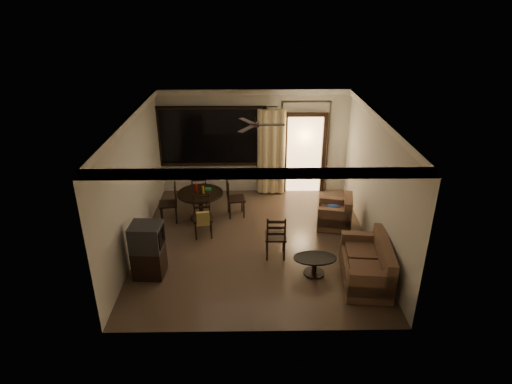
{
  "coord_description": "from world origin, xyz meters",
  "views": [
    {
      "loc": [
        -0.11,
        -8.08,
        4.92
      ],
      "look_at": [
        0.02,
        0.2,
        1.12
      ],
      "focal_mm": 30.0,
      "sensor_mm": 36.0,
      "label": 1
    }
  ],
  "objects_px": {
    "dining_chair_west": "(169,210)",
    "dining_table": "(201,198)",
    "tv_cabinet": "(148,250)",
    "coffee_table": "(315,263)",
    "dining_chair_south": "(203,224)",
    "dining_chair_north": "(199,194)",
    "sofa": "(369,266)",
    "side_chair": "(276,244)",
    "armchair": "(337,215)",
    "dining_chair_east": "(235,205)"
  },
  "relations": [
    {
      "from": "dining_table",
      "to": "dining_chair_south",
      "type": "relative_size",
      "value": 1.14
    },
    {
      "from": "dining_chair_west",
      "to": "dining_table",
      "type": "bearing_deg",
      "value": 91.08
    },
    {
      "from": "sofa",
      "to": "coffee_table",
      "type": "height_order",
      "value": "sofa"
    },
    {
      "from": "dining_table",
      "to": "dining_chair_west",
      "type": "bearing_deg",
      "value": -170.04
    },
    {
      "from": "dining_chair_east",
      "to": "tv_cabinet",
      "type": "xyz_separation_m",
      "value": [
        -1.58,
        -2.43,
        0.27
      ]
    },
    {
      "from": "dining_chair_west",
      "to": "dining_chair_north",
      "type": "relative_size",
      "value": 1.0
    },
    {
      "from": "dining_table",
      "to": "dining_chair_west",
      "type": "distance_m",
      "value": 0.8
    },
    {
      "from": "sofa",
      "to": "side_chair",
      "type": "distance_m",
      "value": 1.91
    },
    {
      "from": "dining_chair_south",
      "to": "coffee_table",
      "type": "distance_m",
      "value": 2.73
    },
    {
      "from": "dining_chair_north",
      "to": "coffee_table",
      "type": "distance_m",
      "value": 4.01
    },
    {
      "from": "dining_table",
      "to": "armchair",
      "type": "bearing_deg",
      "value": -8.41
    },
    {
      "from": "coffee_table",
      "to": "dining_chair_south",
      "type": "bearing_deg",
      "value": 147.17
    },
    {
      "from": "dining_chair_west",
      "to": "dining_chair_south",
      "type": "height_order",
      "value": "same"
    },
    {
      "from": "coffee_table",
      "to": "side_chair",
      "type": "relative_size",
      "value": 0.86
    },
    {
      "from": "dining_table",
      "to": "sofa",
      "type": "bearing_deg",
      "value": -37.05
    },
    {
      "from": "dining_chair_west",
      "to": "sofa",
      "type": "height_order",
      "value": "dining_chair_west"
    },
    {
      "from": "dining_chair_north",
      "to": "coffee_table",
      "type": "height_order",
      "value": "dining_chair_north"
    },
    {
      "from": "dining_chair_east",
      "to": "coffee_table",
      "type": "height_order",
      "value": "dining_chair_east"
    },
    {
      "from": "dining_chair_east",
      "to": "dining_chair_south",
      "type": "xyz_separation_m",
      "value": [
        -0.69,
        -0.98,
        0.02
      ]
    },
    {
      "from": "tv_cabinet",
      "to": "coffee_table",
      "type": "xyz_separation_m",
      "value": [
        3.18,
        -0.02,
        -0.31
      ]
    },
    {
      "from": "sofa",
      "to": "side_chair",
      "type": "bearing_deg",
      "value": 159.21
    },
    {
      "from": "dining_chair_west",
      "to": "sofa",
      "type": "bearing_deg",
      "value": 50.68
    },
    {
      "from": "dining_chair_south",
      "to": "dining_chair_north",
      "type": "distance_m",
      "value": 1.64
    },
    {
      "from": "dining_chair_south",
      "to": "armchair",
      "type": "relative_size",
      "value": 1.07
    },
    {
      "from": "dining_table",
      "to": "dining_chair_north",
      "type": "xyz_separation_m",
      "value": [
        -0.12,
        0.78,
        -0.26
      ]
    },
    {
      "from": "tv_cabinet",
      "to": "side_chair",
      "type": "bearing_deg",
      "value": 16.92
    },
    {
      "from": "dining_chair_east",
      "to": "dining_chair_north",
      "type": "bearing_deg",
      "value": 46.76
    },
    {
      "from": "dining_chair_south",
      "to": "armchair",
      "type": "height_order",
      "value": "dining_chair_south"
    },
    {
      "from": "dining_chair_south",
      "to": "dining_chair_east",
      "type": "bearing_deg",
      "value": 45.7
    },
    {
      "from": "tv_cabinet",
      "to": "sofa",
      "type": "relative_size",
      "value": 0.68
    },
    {
      "from": "dining_chair_east",
      "to": "tv_cabinet",
      "type": "relative_size",
      "value": 0.87
    },
    {
      "from": "dining_table",
      "to": "side_chair",
      "type": "bearing_deg",
      "value": -44.98
    },
    {
      "from": "dining_table",
      "to": "sofa",
      "type": "relative_size",
      "value": 0.68
    },
    {
      "from": "tv_cabinet",
      "to": "sofa",
      "type": "bearing_deg",
      "value": -0.54
    },
    {
      "from": "tv_cabinet",
      "to": "side_chair",
      "type": "distance_m",
      "value": 2.54
    },
    {
      "from": "dining_chair_south",
      "to": "dining_chair_north",
      "type": "height_order",
      "value": "same"
    },
    {
      "from": "dining_chair_west",
      "to": "armchair",
      "type": "distance_m",
      "value": 3.95
    },
    {
      "from": "dining_table",
      "to": "coffee_table",
      "type": "xyz_separation_m",
      "value": [
        2.42,
        -2.33,
        -0.29
      ]
    },
    {
      "from": "dining_chair_north",
      "to": "sofa",
      "type": "distance_m",
      "value": 4.86
    },
    {
      "from": "dining_table",
      "to": "coffee_table",
      "type": "relative_size",
      "value": 1.3
    },
    {
      "from": "side_chair",
      "to": "dining_table",
      "type": "bearing_deg",
      "value": -43.98
    },
    {
      "from": "dining_chair_west",
      "to": "sofa",
      "type": "relative_size",
      "value": 0.59
    },
    {
      "from": "dining_table",
      "to": "tv_cabinet",
      "type": "xyz_separation_m",
      "value": [
        -0.76,
        -2.31,
        0.01
      ]
    },
    {
      "from": "coffee_table",
      "to": "side_chair",
      "type": "distance_m",
      "value": 0.96
    },
    {
      "from": "dining_chair_west",
      "to": "coffee_table",
      "type": "xyz_separation_m",
      "value": [
        3.17,
        -2.2,
        -0.04
      ]
    },
    {
      "from": "dining_chair_north",
      "to": "tv_cabinet",
      "type": "bearing_deg",
      "value": 69.53
    },
    {
      "from": "tv_cabinet",
      "to": "sofa",
      "type": "xyz_separation_m",
      "value": [
        4.16,
        -0.26,
        -0.22
      ]
    },
    {
      "from": "dining_chair_south",
      "to": "dining_chair_north",
      "type": "bearing_deg",
      "value": 90.0
    },
    {
      "from": "sofa",
      "to": "coffee_table",
      "type": "bearing_deg",
      "value": 172.45
    },
    {
      "from": "sofa",
      "to": "coffee_table",
      "type": "xyz_separation_m",
      "value": [
        -0.98,
        0.24,
        -0.08
      ]
    }
  ]
}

